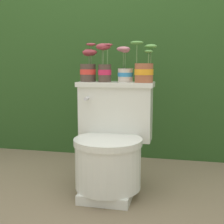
{
  "coord_description": "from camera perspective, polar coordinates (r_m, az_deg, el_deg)",
  "views": [
    {
      "loc": [
        0.45,
        -1.71,
        0.79
      ],
      "look_at": [
        0.04,
        0.13,
        0.5
      ],
      "focal_mm": 50.0,
      "sensor_mm": 36.0,
      "label": 1
    }
  ],
  "objects": [
    {
      "name": "potted_plant_left",
      "position": [
        2.05,
        -4.34,
        8.23
      ],
      "size": [
        0.11,
        0.11,
        0.25
      ],
      "color": "#47382D",
      "rests_on": "toilet"
    },
    {
      "name": "hedge_backdrop",
      "position": [
        3.12,
        4.4,
        9.88
      ],
      "size": [
        4.2,
        1.05,
        1.7
      ],
      "color": "#284C1E",
      "rests_on": "ground"
    },
    {
      "name": "ground_plane",
      "position": [
        1.94,
        -2.04,
        -15.21
      ],
      "size": [
        12.0,
        12.0,
        0.0
      ],
      "primitive_type": "plane",
      "color": "#75664C"
    },
    {
      "name": "potted_plant_midright",
      "position": [
        1.94,
        5.87,
        7.76
      ],
      "size": [
        0.16,
        0.12,
        0.25
      ],
      "color": "#9E5638",
      "rests_on": "toilet"
    },
    {
      "name": "potted_plant_middle",
      "position": [
        2.0,
        2.42,
        7.64
      ],
      "size": [
        0.11,
        0.1,
        0.22
      ],
      "color": "beige",
      "rests_on": "toilet"
    },
    {
      "name": "toilet",
      "position": [
        1.92,
        -0.21,
        -6.16
      ],
      "size": [
        0.49,
        0.51,
        0.67
      ],
      "color": "silver",
      "rests_on": "ground"
    },
    {
      "name": "potted_plant_midleft",
      "position": [
        2.0,
        -1.4,
        8.57
      ],
      "size": [
        0.11,
        0.08,
        0.24
      ],
      "color": "#47382D",
      "rests_on": "toilet"
    }
  ]
}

